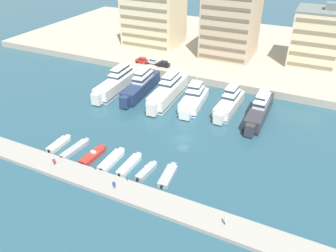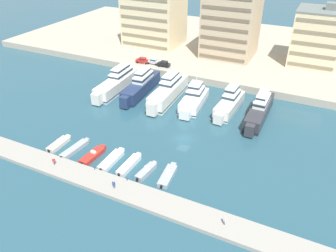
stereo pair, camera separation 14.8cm
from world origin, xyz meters
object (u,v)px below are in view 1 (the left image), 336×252
(yacht_ivory_mid_left, at_px, (168,91))
(pedestrian_near_edge, at_px, (114,184))
(motorboat_grey_center_right, at_px, (147,171))
(yacht_charcoal_center_right, at_px, (260,109))
(pedestrian_mid_deck, at_px, (54,161))
(motorboat_grey_mid_right, at_px, (168,175))
(car_red_far_left, at_px, (142,60))
(car_silver_left, at_px, (153,61))
(yacht_white_center_left, at_px, (194,99))
(motorboat_white_center, at_px, (129,165))
(motorboat_white_center_left, at_px, (112,160))
(yacht_navy_left, at_px, (141,85))
(motorboat_red_mid_left, at_px, (93,155))
(motorboat_grey_left, at_px, (75,149))
(yacht_ivory_center, at_px, (229,103))
(yacht_ivory_far_left, at_px, (118,82))
(pedestrian_far_side, at_px, (225,220))
(car_black_mid_left, at_px, (164,64))
(motorboat_cream_far_left, at_px, (59,144))

(yacht_ivory_mid_left, height_order, pedestrian_near_edge, yacht_ivory_mid_left)
(yacht_ivory_mid_left, xyz_separation_m, motorboat_grey_center_right, (9.80, -30.16, -2.00))
(yacht_charcoal_center_right, xyz_separation_m, pedestrian_mid_deck, (-31.71, -37.08, -0.56))
(motorboat_grey_mid_right, height_order, car_red_far_left, car_red_far_left)
(car_red_far_left, height_order, car_silver_left, same)
(yacht_white_center_left, height_order, yacht_charcoal_center_right, yacht_charcoal_center_right)
(motorboat_white_center, height_order, pedestrian_near_edge, pedestrian_near_edge)
(motorboat_white_center_left, bearing_deg, yacht_navy_left, 108.78)
(motorboat_grey_center_right, relative_size, pedestrian_mid_deck, 3.96)
(motorboat_red_mid_left, bearing_deg, car_red_far_left, 107.41)
(motorboat_grey_left, bearing_deg, yacht_ivory_center, 51.99)
(yacht_charcoal_center_right, relative_size, car_red_far_left, 4.77)
(yacht_ivory_far_left, xyz_separation_m, motorboat_white_center_left, (17.48, -29.57, -1.87))
(motorboat_grey_mid_right, bearing_deg, yacht_ivory_mid_left, 115.46)
(pedestrian_far_side, bearing_deg, motorboat_grey_left, 169.59)
(motorboat_white_center, distance_m, car_black_mid_left, 48.60)
(yacht_ivory_mid_left, xyz_separation_m, motorboat_red_mid_left, (-2.59, -30.38, -2.06))
(pedestrian_mid_deck, bearing_deg, yacht_ivory_center, 57.23)
(yacht_white_center_left, height_order, yacht_ivory_center, yacht_ivory_center)
(yacht_charcoal_center_right, xyz_separation_m, pedestrian_near_edge, (-17.41, -37.67, -0.50))
(motorboat_red_mid_left, xyz_separation_m, pedestrian_mid_deck, (-4.67, -6.02, 1.19))
(pedestrian_mid_deck, bearing_deg, yacht_white_center_left, 67.21)
(pedestrian_far_side, bearing_deg, motorboat_red_mid_left, 168.47)
(yacht_navy_left, bearing_deg, motorboat_grey_center_right, -58.81)
(yacht_charcoal_center_right, height_order, motorboat_cream_far_left, yacht_charcoal_center_right)
(car_red_far_left, relative_size, car_black_mid_left, 1.02)
(motorboat_white_center, height_order, motorboat_grey_center_right, motorboat_grey_center_right)
(motorboat_grey_center_right, height_order, motorboat_grey_mid_right, motorboat_grey_center_right)
(yacht_ivory_center, xyz_separation_m, pedestrian_near_edge, (-9.72, -37.90, -0.49))
(yacht_ivory_center, bearing_deg, yacht_ivory_mid_left, -176.88)
(yacht_navy_left, xyz_separation_m, motorboat_grey_mid_right, (22.50, -29.45, -1.94))
(yacht_charcoal_center_right, bearing_deg, pedestrian_near_edge, -114.81)
(car_black_mid_left, bearing_deg, yacht_white_center_left, -44.79)
(yacht_ivory_far_left, height_order, motorboat_grey_mid_right, yacht_ivory_far_left)
(yacht_ivory_mid_left, xyz_separation_m, pedestrian_mid_deck, (-7.26, -36.40, -0.87))
(car_silver_left, bearing_deg, motorboat_cream_far_left, -87.99)
(pedestrian_mid_deck, height_order, pedestrian_far_side, pedestrian_far_side)
(motorboat_white_center_left, distance_m, car_black_mid_left, 47.59)
(yacht_ivory_far_left, xyz_separation_m, motorboat_grey_mid_right, (29.75, -28.96, -1.88))
(motorboat_white_center, bearing_deg, car_red_far_left, 116.56)
(yacht_charcoal_center_right, xyz_separation_m, motorboat_red_mid_left, (-27.04, -31.07, -1.75))
(pedestrian_far_side, bearing_deg, car_black_mid_left, 124.79)
(yacht_charcoal_center_right, bearing_deg, pedestrian_mid_deck, -130.53)
(motorboat_cream_far_left, xyz_separation_m, motorboat_grey_left, (4.32, 0.04, -0.01))
(motorboat_grey_left, bearing_deg, yacht_navy_left, 92.01)
(motorboat_cream_far_left, xyz_separation_m, motorboat_white_center, (17.58, 0.31, 0.08))
(car_red_far_left, bearing_deg, motorboat_grey_center_right, -59.75)
(yacht_white_center_left, distance_m, motorboat_white_center_left, 29.85)
(yacht_ivory_center, height_order, car_red_far_left, yacht_ivory_center)
(motorboat_white_center_left, bearing_deg, car_red_far_left, 112.27)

